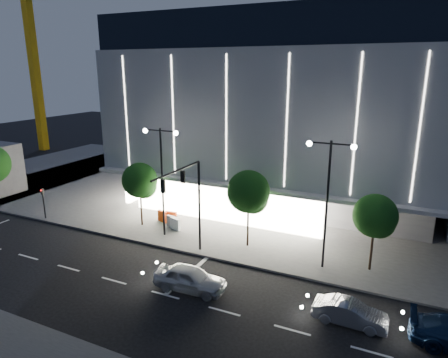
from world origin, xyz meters
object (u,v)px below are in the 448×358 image
tree_left (140,182)px  street_lamp_west (162,166)px  traffic_mast (189,193)px  tower_crane (34,21)px  tree_mid (249,194)px  car_lead (190,278)px  street_lamp_east (328,186)px  car_second (350,313)px  barrier_a (171,217)px  barrier_d (172,222)px  barrier_b (175,224)px  ped_signal_far (43,200)px  barrier_c (162,216)px  tree_right (375,218)px

tree_left → street_lamp_west: bearing=-18.9°
traffic_mast → tower_crane: tower_crane is taller
tree_mid → car_lead: tree_mid is taller
street_lamp_east → car_lead: (-6.94, -6.30, -5.17)m
tower_crane → tree_left: (34.95, -20.98, -16.47)m
tree_left → car_lead: bearing=-39.0°
street_lamp_east → car_second: size_ratio=2.28×
tower_crane → barrier_a: 46.22m
barrier_d → barrier_b: bearing=-29.4°
street_lamp_west → barrier_a: bearing=111.2°
ped_signal_far → tree_mid: 19.35m
street_lamp_west → barrier_c: size_ratio=8.18×
tree_left → tree_mid: bearing=0.0°
car_lead → car_second: 9.61m
car_lead → car_second: (9.59, 0.70, -0.14)m
street_lamp_east → barrier_c: (-14.76, 2.35, -5.31)m
car_lead → barrier_c: size_ratio=4.20×
tree_left → barrier_b: size_ratio=5.20×
street_lamp_east → tree_mid: size_ratio=1.46×
car_lead → tree_right: bearing=-57.3°
street_lamp_west → barrier_a: size_ratio=8.18×
car_second → tree_mid: bearing=53.2°
barrier_c → barrier_a: bearing=35.5°
traffic_mast → barrier_d: size_ratio=6.43×
tree_left → tree_mid: 10.00m
tree_mid → barrier_a: (-8.02, 1.53, -3.68)m
tree_right → barrier_a: tree_right is taller
traffic_mast → barrier_b: (-3.78, 3.97, -4.38)m
street_lamp_east → ped_signal_far: (-25.00, -1.50, -4.07)m
ped_signal_far → car_lead: ped_signal_far is taller
barrier_b → barrier_d: same height
street_lamp_west → barrier_c: 6.06m
street_lamp_east → barrier_c: size_ratio=8.18×
barrier_d → tree_right: bearing=4.5°
tower_crane → tree_right: (53.95, -20.98, -16.62)m
car_lead → barrier_d: size_ratio=4.20×
tree_left → car_lead: (9.04, -7.32, -3.25)m
ped_signal_far → car_lead: bearing=-14.9°
tree_mid → tower_crane: bearing=155.0°
street_lamp_west → car_second: bearing=-19.7°
tree_mid → tree_right: size_ratio=1.12×
tree_left → barrier_d: tree_left is taller
street_lamp_east → tree_left: size_ratio=1.57×
traffic_mast → barrier_d: 7.50m
car_second → ped_signal_far: bearing=82.3°
traffic_mast → tree_right: size_ratio=1.28×
car_second → street_lamp_west: bearing=71.0°
street_lamp_west → car_second: size_ratio=2.28×
tower_crane → tree_right: tower_crane is taller
ped_signal_far → car_lead: 18.72m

